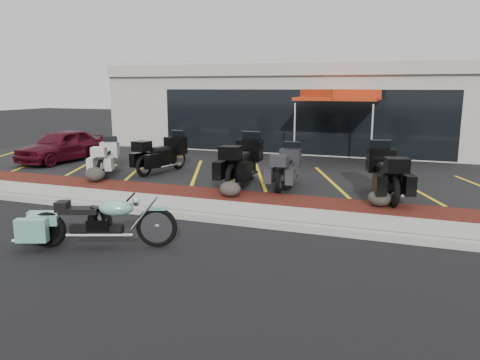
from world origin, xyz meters
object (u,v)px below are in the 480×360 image
at_px(parked_car, 61,146).
at_px(traffic_cone, 282,157).
at_px(touring_white, 111,153).
at_px(popup_canopy, 340,96).
at_px(hero_cruiser, 157,221).

bearing_deg(parked_car, traffic_cone, 20.92).
bearing_deg(traffic_cone, parked_car, -163.92).
bearing_deg(touring_white, traffic_cone, -80.55).
distance_m(parked_car, popup_canopy, 10.48).
distance_m(touring_white, popup_canopy, 8.41).
height_order(touring_white, parked_car, parked_car).
xyz_separation_m(hero_cruiser, popup_canopy, (1.59, 10.48, 2.07)).
relative_size(hero_cruiser, popup_canopy, 0.74).
height_order(hero_cruiser, touring_white, touring_white).
bearing_deg(touring_white, hero_cruiser, -161.35).
relative_size(parked_car, popup_canopy, 0.93).
xyz_separation_m(touring_white, traffic_cone, (5.03, 3.20, -0.32)).
height_order(hero_cruiser, popup_canopy, popup_canopy).
relative_size(hero_cruiser, touring_white, 1.42).
distance_m(traffic_cone, popup_canopy, 3.13).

